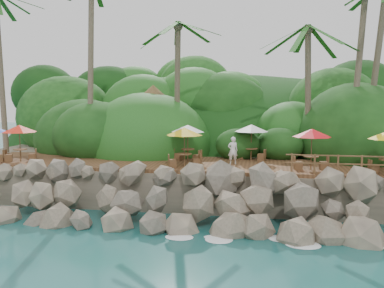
# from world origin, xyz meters

# --- Properties ---
(ground) EXTENTS (140.00, 140.00, 0.00)m
(ground) POSITION_xyz_m (0.00, 0.00, 0.00)
(ground) COLOR #19514F
(ground) RESTS_ON ground
(land_base) EXTENTS (32.00, 25.20, 2.10)m
(land_base) POSITION_xyz_m (0.00, 16.00, 1.05)
(land_base) COLOR gray
(land_base) RESTS_ON ground
(jungle_hill) EXTENTS (44.80, 28.00, 15.40)m
(jungle_hill) POSITION_xyz_m (0.00, 23.50, 0.00)
(jungle_hill) COLOR #143811
(jungle_hill) RESTS_ON ground
(seawall) EXTENTS (29.00, 4.00, 2.30)m
(seawall) POSITION_xyz_m (0.00, 2.00, 1.15)
(seawall) COLOR gray
(seawall) RESTS_ON ground
(terrace) EXTENTS (26.00, 5.00, 0.20)m
(terrace) POSITION_xyz_m (0.00, 6.00, 2.20)
(terrace) COLOR brown
(terrace) RESTS_ON land_base
(jungle_foliage) EXTENTS (44.00, 16.00, 12.00)m
(jungle_foliage) POSITION_xyz_m (0.00, 15.00, 0.00)
(jungle_foliage) COLOR #143811
(jungle_foliage) RESTS_ON ground
(foam_line) EXTENTS (25.20, 0.80, 0.06)m
(foam_line) POSITION_xyz_m (0.00, 0.30, 0.03)
(foam_line) COLOR white
(foam_line) RESTS_ON ground
(palapa) EXTENTS (5.18, 5.18, 4.60)m
(palapa) POSITION_xyz_m (-3.38, 10.03, 5.79)
(palapa) COLOR brown
(palapa) RESTS_ON ground
(dining_clusters) EXTENTS (25.19, 5.19, 2.16)m
(dining_clusters) POSITION_xyz_m (0.12, 5.71, 4.09)
(dining_clusters) COLOR brown
(dining_clusters) RESTS_ON terrace
(railing) EXTENTS (6.10, 0.10, 1.00)m
(railing) POSITION_xyz_m (8.21, 3.65, 2.91)
(railing) COLOR brown
(railing) RESTS_ON terrace
(waiter) EXTENTS (0.65, 0.51, 1.57)m
(waiter) POSITION_xyz_m (2.35, 5.90, 3.08)
(waiter) COLOR white
(waiter) RESTS_ON terrace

